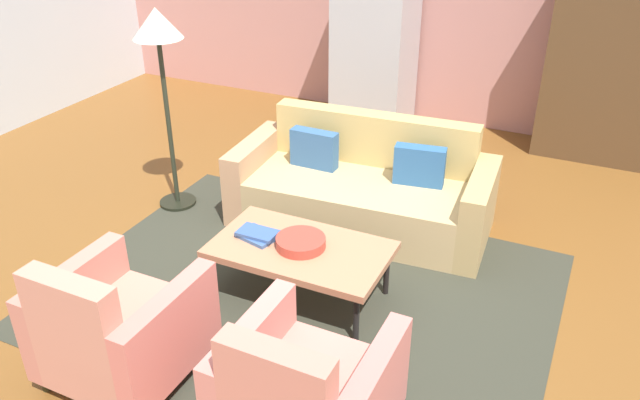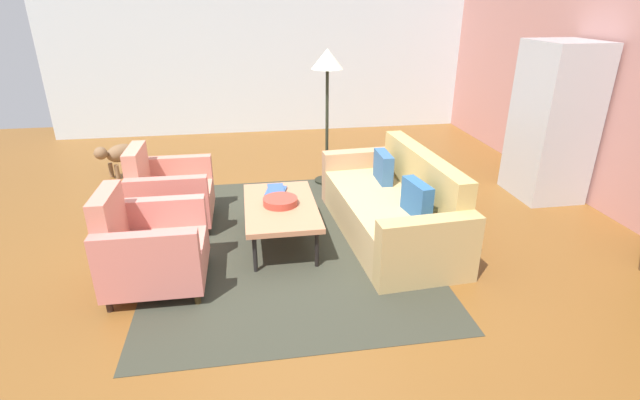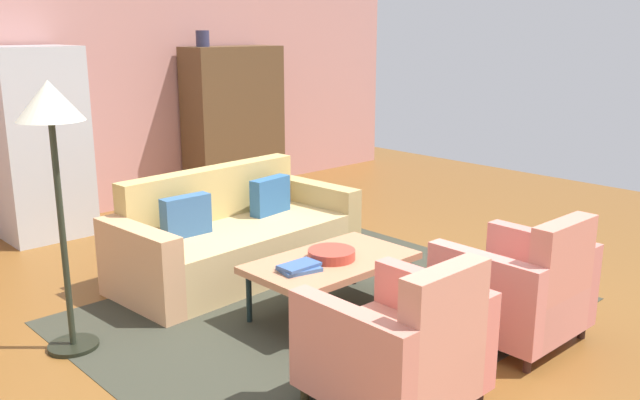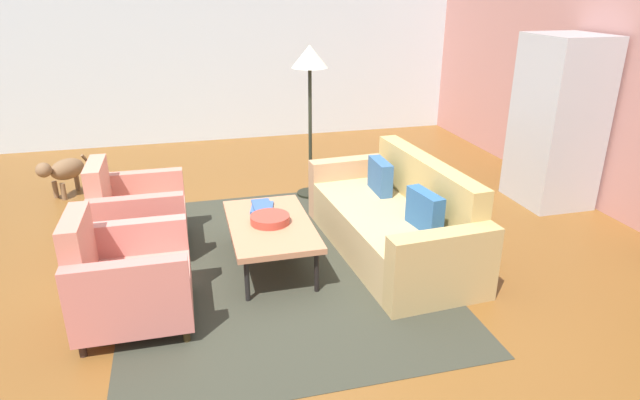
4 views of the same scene
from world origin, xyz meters
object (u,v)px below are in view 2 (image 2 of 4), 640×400
Objects in this scene: coffee_table at (281,208)px; dog at (118,154)px; fruit_bowl at (280,201)px; refrigerator at (553,122)px; couch at (395,208)px; armchair_right at (148,250)px; armchair_left at (167,195)px; book_stack at (276,190)px; floor_lamp at (327,72)px.

dog reaches higher than coffee_table.
fruit_bowl reaches higher than coffee_table.
couch is at bearing -70.99° from refrigerator.
couch is 1.79× the size of coffee_table.
armchair_right is 1.61× the size of dog.
couch is at bearing 76.21° from armchair_left.
floor_lamp is at bearing 149.18° from book_stack.
armchair_left is at bearing -62.28° from floor_lamp.
coffee_table is 0.70× the size of floor_lamp.
couch is at bearing 15.33° from floor_lamp.
refrigerator is 2.77m from floor_lamp.
armchair_left is at bearing -117.24° from coffee_table.
book_stack is at bearing 71.64° from couch.
floor_lamp is at bearing 155.08° from fruit_bowl.
floor_lamp is (-1.61, 0.75, 1.00)m from fruit_bowl.
coffee_table is at bearing -77.42° from refrigerator.
floor_lamp is 3.15× the size of dog.
armchair_left is 1.00× the size of armchair_right.
fruit_bowl is at bearing -77.37° from refrigerator.
armchair_right is (0.60, -1.17, -0.03)m from coffee_table.
floor_lamp is (-0.86, -2.57, 0.52)m from refrigerator.
fruit_bowl reaches higher than book_stack.
refrigerator reaches higher than couch.
armchair_left is 1.61× the size of dog.
coffee_table is at bearing 180.00° from fruit_bowl.
floor_lamp is (-1.61, 0.75, 1.07)m from coffee_table.
floor_lamp is at bearing 155.04° from coffee_table.
fruit_bowl is at bearing -24.92° from floor_lamp.
armchair_right is at bearing -62.81° from coffee_table.
couch is 3.94× the size of dog.
coffee_table is 0.65× the size of refrigerator.
couch is 2.43m from armchair_right.
armchair_left reaches higher than fruit_bowl.
floor_lamp is at bearing 118.12° from armchair_left.
armchair_left is 1.89m from dog.
fruit_bowl is 0.33m from book_stack.
armchair_right is at bearing -73.37° from refrigerator.
refrigerator reaches higher than fruit_bowl.
dog is at bearing -103.68° from floor_lamp.
dog is (-1.54, -5.35, -0.61)m from refrigerator.
coffee_table is 3.53× the size of fruit_bowl.
coffee_table is at bearing 85.87° from dog.
coffee_table is at bearing -24.96° from floor_lamp.
couch is 2.43m from armchair_left.
dog is at bearing -152.37° from armchair_left.
dog is at bearing -134.25° from book_stack.
coffee_table is at bearing 86.60° from couch.
couch is 1.25m from book_stack.
fruit_bowl is (-0.60, 1.17, 0.10)m from armchair_right.
coffee_table is 0.07m from fruit_bowl.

